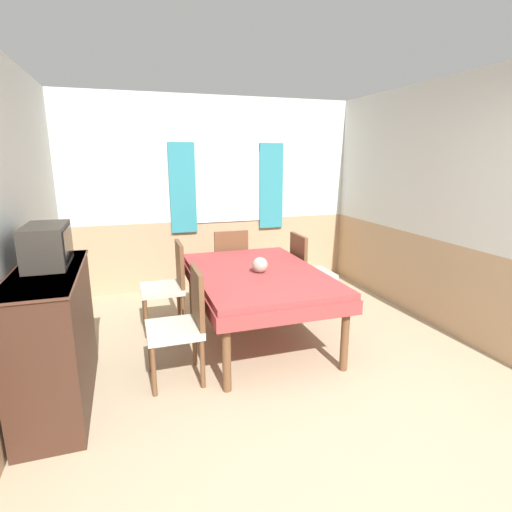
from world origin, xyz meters
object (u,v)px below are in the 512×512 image
dining_table (257,280)px  tv (47,245)px  chair_head_window (229,263)px  chair_right_far (308,270)px  chair_left_far (168,283)px  vase (260,265)px  chair_left_near (182,321)px  sideboard (54,338)px

dining_table → tv: bearing=-166.5°
chair_head_window → chair_right_far: size_ratio=1.00×
chair_left_far → vase: bearing=-126.6°
chair_left_far → tv: size_ratio=1.81×
vase → chair_right_far: bearing=37.2°
chair_left_far → vase: 1.07m
dining_table → tv: (-1.75, -0.42, 0.56)m
vase → tv: bearing=-168.8°
vase → dining_table: bearing=96.7°
chair_right_far → tv: (-2.57, -0.96, 0.67)m
dining_table → chair_head_window: size_ratio=1.98×
chair_left_far → chair_left_near: 1.08m
chair_head_window → chair_left_near: size_ratio=1.00×
tv → vase: 1.84m
dining_table → vase: (0.01, -0.07, 0.18)m
chair_head_window → chair_right_far: 1.01m
chair_left_near → chair_head_window: bearing=-26.0°
chair_head_window → tv: (-1.75, -1.55, 0.67)m
chair_left_near → tv: size_ratio=1.81×
chair_head_window → tv: tv is taller
dining_table → chair_left_near: size_ratio=1.98×
chair_right_far → tv: size_ratio=1.81×
chair_right_far → sideboard: 2.80m
chair_left_near → sideboard: 0.94m
dining_table → tv: 1.89m
sideboard → vase: (1.76, 0.51, 0.27)m
dining_table → chair_left_far: chair_left_far is taller
chair_head_window → tv: 2.43m
chair_right_far → sideboard: bearing=-66.4°
tv → chair_head_window: bearing=41.5°
vase → chair_left_near: bearing=-150.4°
chair_left_far → sideboard: 1.46m
chair_head_window → chair_left_near: (-0.82, -1.67, 0.00)m
dining_table → vase: bearing=-83.3°
chair_left_near → chair_right_far: (1.63, 1.08, 0.00)m
tv → vase: bearing=11.2°
chair_head_window → chair_left_far: 1.01m
chair_head_window → tv: size_ratio=1.81×
chair_left_near → vase: chair_left_near is taller
chair_left_near → vase: (0.82, 0.47, 0.29)m
chair_head_window → chair_left_far: bearing=-144.1°
sideboard → vase: size_ratio=8.29×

